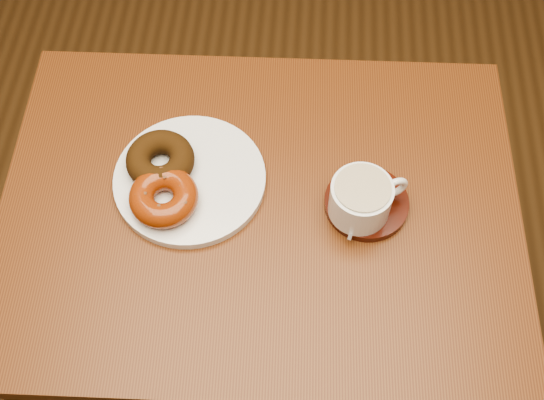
# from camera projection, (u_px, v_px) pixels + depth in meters

# --- Properties ---
(cafe_table) EXTENTS (0.85, 0.65, 0.78)m
(cafe_table) POSITION_uv_depth(u_px,v_px,m) (261.00, 241.00, 1.20)
(cafe_table) COLOR #5E3014
(cafe_table) RESTS_ON ground
(donut_plate) EXTENTS (0.28, 0.28, 0.02)m
(donut_plate) POSITION_uv_depth(u_px,v_px,m) (190.00, 179.00, 1.11)
(donut_plate) COLOR white
(donut_plate) RESTS_ON cafe_table
(donut_cinnamon) EXTENTS (0.13, 0.13, 0.04)m
(donut_cinnamon) POSITION_uv_depth(u_px,v_px,m) (160.00, 160.00, 1.09)
(donut_cinnamon) COLOR #351E0A
(donut_cinnamon) RESTS_ON donut_plate
(donut_caramel) EXTENTS (0.13, 0.13, 0.04)m
(donut_caramel) POSITION_uv_depth(u_px,v_px,m) (164.00, 197.00, 1.06)
(donut_caramel) COLOR maroon
(donut_caramel) RESTS_ON donut_plate
(saucer) EXTENTS (0.16, 0.16, 0.01)m
(saucer) POSITION_uv_depth(u_px,v_px,m) (366.00, 203.00, 1.08)
(saucer) COLOR #380F07
(saucer) RESTS_ON cafe_table
(coffee_cup) EXTENTS (0.12, 0.10, 0.07)m
(coffee_cup) POSITION_uv_depth(u_px,v_px,m) (362.00, 198.00, 1.04)
(coffee_cup) COLOR white
(coffee_cup) RESTS_ON saucer
(teaspoon) EXTENTS (0.04, 0.10, 0.01)m
(teaspoon) POSITION_uv_depth(u_px,v_px,m) (363.00, 201.00, 1.07)
(teaspoon) COLOR silver
(teaspoon) RESTS_ON saucer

